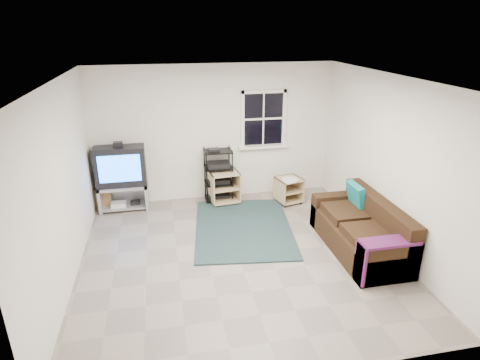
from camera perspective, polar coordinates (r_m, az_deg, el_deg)
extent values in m
plane|color=gray|center=(6.14, -0.29, -10.72)|extent=(4.60, 4.60, 0.00)
plane|color=white|center=(5.25, -0.35, 14.11)|extent=(4.60, 4.60, 0.00)
plane|color=silver|center=(7.73, -3.63, 6.61)|extent=(4.60, 0.00, 4.60)
plane|color=silver|center=(3.57, 7.00, -12.19)|extent=(4.60, 0.00, 4.60)
plane|color=silver|center=(5.62, -23.98, -1.00)|extent=(0.00, 4.60, 4.60)
plane|color=silver|center=(6.39, 20.38, 2.10)|extent=(0.00, 4.60, 4.60)
cube|color=black|center=(7.83, 3.32, 8.71)|extent=(0.80, 0.01, 1.02)
cube|color=white|center=(7.72, 3.44, 12.44)|extent=(0.88, 0.06, 0.06)
cube|color=white|center=(7.94, 3.30, 4.78)|extent=(0.98, 0.14, 0.05)
cube|color=white|center=(7.72, 0.38, 8.56)|extent=(0.06, 0.06, 1.10)
cube|color=white|center=(7.93, 6.26, 8.77)|extent=(0.06, 0.06, 1.10)
cube|color=white|center=(7.82, 3.34, 8.68)|extent=(0.78, 0.04, 0.04)
cube|color=#9D9DA5|center=(7.72, -16.34, -0.81)|extent=(0.89, 0.44, 0.05)
cube|color=#9D9DA5|center=(7.86, -19.20, -2.49)|extent=(0.05, 0.44, 0.49)
cube|color=#9D9DA5|center=(7.77, -13.12, -2.07)|extent=(0.05, 0.44, 0.49)
cube|color=#9D9DA5|center=(7.88, -16.04, -3.50)|extent=(0.78, 0.41, 0.04)
cube|color=#9D9DA5|center=(7.99, -16.08, -1.71)|extent=(0.89, 0.04, 0.49)
cube|color=silver|center=(7.83, -16.87, -3.30)|extent=(0.27, 0.21, 0.07)
cube|color=black|center=(7.84, -14.65, -3.11)|extent=(0.18, 0.16, 0.05)
cube|color=black|center=(7.59, -16.64, 1.92)|extent=(0.89, 0.37, 0.73)
cube|color=#1E6CFF|center=(7.40, -16.76, 1.54)|extent=(0.73, 0.01, 0.49)
cube|color=black|center=(7.47, -16.97, 4.87)|extent=(0.16, 0.12, 0.09)
cylinder|color=black|center=(7.58, -4.73, 0.14)|extent=(0.02, 0.02, 1.06)
cylinder|color=black|center=(7.64, -1.09, 0.40)|extent=(0.02, 0.02, 1.06)
cylinder|color=black|center=(7.90, -5.03, 1.03)|extent=(0.02, 0.02, 1.06)
cylinder|color=black|center=(7.96, -1.54, 1.27)|extent=(0.02, 0.02, 1.06)
cube|color=black|center=(7.95, -3.03, -2.53)|extent=(0.53, 0.38, 0.02)
cube|color=black|center=(7.92, -3.03, -2.18)|extent=(0.41, 0.31, 0.09)
cube|color=black|center=(7.82, -3.07, -0.38)|extent=(0.53, 0.38, 0.02)
cube|color=black|center=(7.80, -3.08, -0.02)|extent=(0.41, 0.31, 0.09)
cube|color=black|center=(7.71, -3.12, 1.84)|extent=(0.53, 0.38, 0.02)
cube|color=black|center=(7.69, -3.12, 2.21)|extent=(0.41, 0.31, 0.09)
cube|color=black|center=(7.61, -3.16, 4.11)|extent=(0.53, 0.38, 0.02)
cube|color=tan|center=(7.64, -2.37, 1.15)|extent=(0.60, 0.60, 0.02)
cube|color=tan|center=(7.85, -2.30, -2.67)|extent=(0.60, 0.60, 0.02)
cube|color=tan|center=(7.68, -4.18, -1.01)|extent=(0.09, 0.54, 0.58)
cube|color=tan|center=(7.81, -0.52, -0.57)|extent=(0.09, 0.54, 0.58)
cube|color=tan|center=(7.97, -2.84, -0.12)|extent=(0.49, 0.08, 0.58)
cube|color=tan|center=(7.75, -2.33, -0.95)|extent=(0.55, 0.57, 0.02)
cylinder|color=black|center=(7.63, -3.42, -3.76)|extent=(0.05, 0.05, 0.05)
cylinder|color=black|center=(8.11, -1.25, -2.14)|extent=(0.05, 0.05, 0.05)
cube|color=tan|center=(7.74, 7.01, 0.14)|extent=(0.54, 0.54, 0.02)
cube|color=tan|center=(7.90, 6.87, -2.74)|extent=(0.54, 0.54, 0.02)
cube|color=tan|center=(7.71, 5.60, -1.58)|extent=(0.13, 0.44, 0.45)
cube|color=tan|center=(7.92, 8.25, -1.06)|extent=(0.13, 0.44, 0.45)
cube|color=tan|center=(7.98, 6.14, -0.79)|extent=(0.40, 0.12, 0.45)
cube|color=tan|center=(7.82, 6.94, -1.44)|extent=(0.49, 0.51, 0.02)
cylinder|color=black|center=(7.69, 6.43, -3.69)|extent=(0.05, 0.05, 0.05)
cylinder|color=black|center=(8.14, 7.27, -2.28)|extent=(0.05, 0.05, 0.05)
cylinder|color=silver|center=(7.63, 7.09, 0.01)|extent=(0.32, 0.32, 0.02)
cube|color=black|center=(6.47, 16.46, -7.90)|extent=(0.84, 1.88, 0.39)
cube|color=black|center=(6.43, 19.29, -4.41)|extent=(0.23, 1.88, 0.40)
cube|color=black|center=(7.08, 13.53, -4.10)|extent=(0.84, 0.23, 0.58)
cube|color=black|center=(5.81, 20.28, -10.87)|extent=(0.84, 0.23, 0.58)
cube|color=black|center=(6.03, 17.70, -7.51)|extent=(0.56, 0.68, 0.12)
cube|color=black|center=(6.61, 14.65, -4.51)|extent=(0.56, 0.68, 0.12)
cube|color=teal|center=(6.74, 16.19, -2.09)|extent=(0.19, 0.45, 0.39)
cube|color=navy|center=(5.65, 20.52, -8.23)|extent=(0.78, 0.28, 0.04)
cube|color=navy|center=(5.62, 16.71, -11.38)|extent=(0.04, 0.28, 0.54)
cube|color=black|center=(6.89, 0.47, -6.76)|extent=(1.87, 2.39, 0.03)
cube|color=olive|center=(7.97, -18.87, -2.44)|extent=(0.30, 0.21, 0.40)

